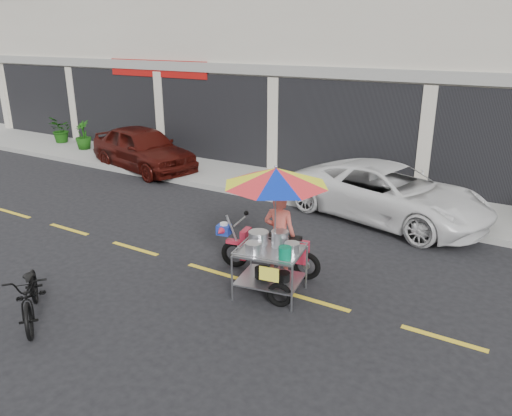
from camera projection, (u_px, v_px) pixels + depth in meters
The scene contains 9 objects.
ground at pixel (315, 301), 8.08m from camera, with size 90.00×90.00×0.00m, color black.
sidewalk at pixel (409, 204), 12.48m from camera, with size 45.00×3.00×0.15m, color gray.
centerline at pixel (315, 301), 8.08m from camera, with size 42.00×0.10×0.01m, color gold.
maroon_sedan at pixel (143, 148), 15.68m from camera, with size 1.64×4.07×1.39m, color #390C08.
white_pickup at pixel (389, 193), 11.44m from camera, with size 2.14×4.64×1.29m, color white.
plant_tall at pixel (61, 130), 19.00m from camera, with size 0.89×0.77×0.99m, color #14410C.
plant_short at pixel (83, 135), 17.92m from camera, with size 0.58×0.58×1.03m, color #14410C.
near_bicycle at pixel (31, 294), 7.44m from camera, with size 0.57×1.64×0.86m, color black.
food_vendor_rig at pixel (275, 210), 8.13m from camera, with size 2.42×1.96×2.20m.
Camera 1 is at (2.91, -6.58, 4.10)m, focal length 35.00 mm.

